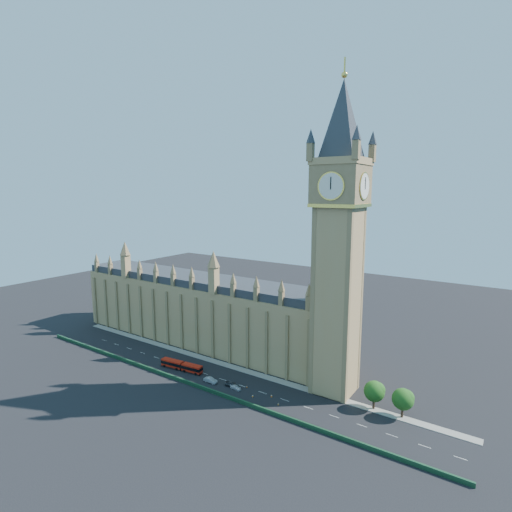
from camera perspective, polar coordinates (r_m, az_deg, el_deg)
The scene contains 15 objects.
ground at distance 143.20m, azimuth -6.10°, elevation -16.73°, with size 400.00×400.00×0.00m, color black.
palace_westminster at distance 168.98m, azimuth -7.94°, elevation -7.60°, with size 120.00×20.00×28.00m.
elizabeth_tower at distance 121.27m, azimuth 11.85°, elevation 5.25°, with size 20.59×20.59×105.00m.
bridge_parapet at distance 136.91m, azimuth -8.64°, elevation -17.79°, with size 160.00×0.60×1.20m, color #1E4C2D.
kerb_north at distance 149.84m, azimuth -3.69°, elevation -15.43°, with size 160.00×3.00×0.16m, color gray.
tree_east_near at distance 126.29m, azimuth 16.66°, elevation -17.98°, with size 6.00×6.00×8.50m.
tree_east_far at distance 124.57m, azimuth 20.37°, elevation -18.58°, with size 6.00×6.00×8.50m.
red_bus at distance 148.78m, azimuth -10.59°, elevation -15.16°, with size 16.88×4.16×2.84m.
car_grey at distance 135.90m, azimuth -3.45°, elevation -17.81°, with size 1.95×4.84×1.65m, color #383A3E.
car_silver at distance 139.03m, azimuth -6.51°, elevation -17.20°, with size 1.70×4.88×1.61m, color #9FA2A6.
car_white at distance 134.39m, azimuth -2.91°, elevation -18.24°, with size 1.67×4.10×1.19m, color silver.
cone_a at distance 130.06m, azimuth -0.49°, elevation -19.35°, with size 0.55×0.55×0.72m.
cone_b at distance 126.12m, azimuth 3.21°, elevation -20.37°, with size 0.51×0.51×0.63m.
cone_c at distance 135.37m, azimuth -1.31°, elevation -18.15°, with size 0.49×0.49×0.64m.
cone_d at distance 130.09m, azimuth 2.23°, elevation -19.33°, with size 0.63×0.63×0.78m.
Camera 1 is at (83.21, -98.24, 62.69)m, focal length 28.00 mm.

